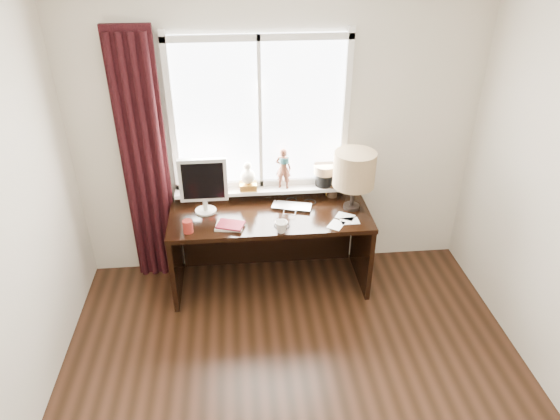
{
  "coord_description": "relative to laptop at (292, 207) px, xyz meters",
  "views": [
    {
      "loc": [
        -0.36,
        -2.0,
        2.92
      ],
      "look_at": [
        -0.05,
        1.25,
        1.0
      ],
      "focal_mm": 32.0,
      "sensor_mm": 36.0,
      "label": 1
    }
  ],
  "objects": [
    {
      "name": "ceiling",
      "position": [
        -0.1,
        -1.7,
        1.84
      ],
      "size": [
        3.5,
        4.0,
        0.0
      ],
      "primitive_type": "cube",
      "color": "white",
      "rests_on": "wall_back"
    },
    {
      "name": "wall_back",
      "position": [
        -0.1,
        0.3,
        0.54
      ],
      "size": [
        3.5,
        0.0,
        2.6
      ],
      "primitive_type": "cube",
      "rotation": [
        1.57,
        0.0,
        0.0
      ],
      "color": "beige",
      "rests_on": "ground"
    },
    {
      "name": "laptop",
      "position": [
        0.0,
        0.0,
        0.0
      ],
      "size": [
        0.38,
        0.3,
        0.03
      ],
      "primitive_type": "imported",
      "rotation": [
        0.0,
        0.0,
        -0.28
      ],
      "color": "silver",
      "rests_on": "desk"
    },
    {
      "name": "mug",
      "position": [
        -0.13,
        -0.37,
        0.04
      ],
      "size": [
        0.13,
        0.12,
        0.1
      ],
      "primitive_type": "imported",
      "rotation": [
        0.0,
        0.0,
        0.36
      ],
      "color": "white",
      "rests_on": "desk"
    },
    {
      "name": "red_cup",
      "position": [
        -0.87,
        -0.3,
        0.04
      ],
      "size": [
        0.08,
        0.08,
        0.11
      ],
      "primitive_type": "cylinder",
      "color": "maroon",
      "rests_on": "desk"
    },
    {
      "name": "window",
      "position": [
        -0.23,
        0.25,
        0.54
      ],
      "size": [
        1.52,
        0.2,
        1.4
      ],
      "color": "white",
      "rests_on": "ground"
    },
    {
      "name": "curtain",
      "position": [
        -1.23,
        0.21,
        0.35
      ],
      "size": [
        0.38,
        0.09,
        2.25
      ],
      "color": "black",
      "rests_on": "floor"
    },
    {
      "name": "desk",
      "position": [
        -0.2,
        0.03,
        -0.26
      ],
      "size": [
        1.7,
        0.7,
        0.75
      ],
      "color": "black",
      "rests_on": "floor"
    },
    {
      "name": "monitor",
      "position": [
        -0.74,
        0.01,
        0.26
      ],
      "size": [
        0.4,
        0.18,
        0.49
      ],
      "color": "beige",
      "rests_on": "desk"
    },
    {
      "name": "notebook_stack",
      "position": [
        -0.54,
        -0.26,
        0.0
      ],
      "size": [
        0.25,
        0.21,
        0.03
      ],
      "color": "beige",
      "rests_on": "desk"
    },
    {
      "name": "brush_holder",
      "position": [
        0.38,
        0.17,
        0.05
      ],
      "size": [
        0.09,
        0.09,
        0.25
      ],
      "color": "black",
      "rests_on": "desk"
    },
    {
      "name": "icon_frame",
      "position": [
        0.38,
        0.19,
        0.05
      ],
      "size": [
        0.1,
        0.03,
        0.13
      ],
      "color": "gold",
      "rests_on": "desk"
    },
    {
      "name": "table_lamp",
      "position": [
        0.51,
        -0.05,
        0.35
      ],
      "size": [
        0.35,
        0.35,
        0.52
      ],
      "color": "black",
      "rests_on": "desk"
    },
    {
      "name": "loose_papers",
      "position": [
        0.4,
        -0.25,
        -0.01
      ],
      "size": [
        0.29,
        0.3,
        0.0
      ],
      "color": "white",
      "rests_on": "desk"
    },
    {
      "name": "desk_cables",
      "position": [
        0.0,
        -0.06,
        -0.01
      ],
      "size": [
        0.42,
        0.53,
        0.01
      ],
      "color": "black",
      "rests_on": "desk"
    }
  ]
}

